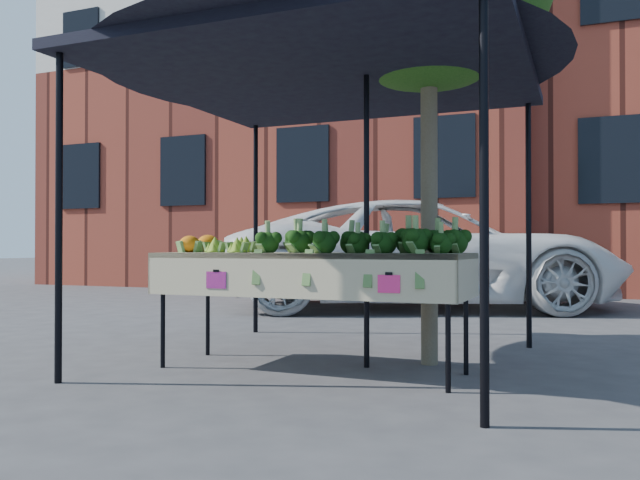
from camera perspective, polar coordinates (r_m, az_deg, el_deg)
The scene contains 9 objects.
ground at distance 4.99m, azimuth -1.92°, elevation -11.53°, with size 90.00×90.00×0.00m, color #363639.
table at distance 4.94m, azimuth -0.89°, elevation -6.36°, with size 2.41×0.82×0.90m.
canopy at distance 5.29m, azimuth 0.79°, elevation 3.98°, with size 3.16×3.16×2.74m, color black, non-canonical shape.
broccoli_heap at distance 4.80m, azimuth 3.51°, elevation 0.24°, with size 1.58×0.55×0.23m, color black.
romanesco_cluster at distance 5.25m, azimuth -7.42°, elevation -0.12°, with size 0.41×0.55×0.18m, color #6FA72C.
cauliflower_pair at distance 5.47m, azimuth -10.63°, elevation -0.23°, with size 0.21×0.41×0.16m, color orange.
vehicle at distance 10.34m, azimuth 9.05°, elevation 10.79°, with size 2.76×1.66×5.99m, color white.
street_tree at distance 5.38m, azimuth 9.60°, elevation 10.22°, with size 1.98×1.98×3.91m, color #1E4C14, non-canonical shape.
building_left at distance 18.25m, azimuth -0.71°, elevation 10.58°, with size 12.00×8.00×9.00m, color maroon.
Camera 1 is at (2.01, -4.47, 0.94)m, focal length 36.24 mm.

